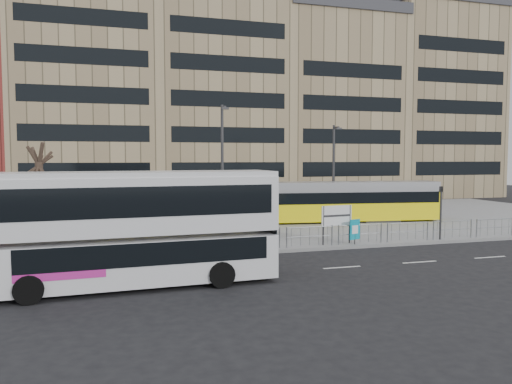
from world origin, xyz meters
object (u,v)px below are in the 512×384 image
object	(u,v)px
lamp_post_east	(334,168)
tram	(272,203)
lamp_post_west	(222,163)
traffic_light_east	(441,206)
ad_panel	(355,230)
pedestrian	(141,230)
double_decker_bus	(131,225)
station_sign	(337,217)
bare_tree	(38,141)
traffic_light_west	(90,214)

from	to	relation	value
lamp_post_east	tram	bearing A→B (deg)	-169.15
lamp_post_west	tram	bearing A→B (deg)	37.43
traffic_light_east	lamp_post_west	size ratio (longest dim) A/B	0.39
ad_panel	pedestrian	bearing A→B (deg)	147.28
pedestrian	traffic_light_east	size ratio (longest dim) A/B	0.55
double_decker_bus	lamp_post_west	xyz separation A→B (m)	(6.08, 11.46, 2.17)
station_sign	pedestrian	xyz separation A→B (m)	(-10.36, 2.35, -0.62)
traffic_light_east	lamp_post_west	bearing A→B (deg)	153.17
tram	bare_tree	xyz separation A→B (m)	(-15.18, -2.77, 4.23)
station_sign	traffic_light_west	bearing A→B (deg)	171.44
ad_panel	lamp_post_east	distance (m)	11.79
pedestrian	lamp_post_west	world-z (taller)	lamp_post_west
traffic_light_east	bare_tree	size ratio (longest dim) A/B	0.41
bare_tree	pedestrian	bearing A→B (deg)	-37.29
traffic_light_east	lamp_post_east	xyz separation A→B (m)	(-1.78, 10.61, 2.00)
tram	pedestrian	size ratio (longest dim) A/B	14.67
traffic_light_west	double_decker_bus	bearing A→B (deg)	-56.28
double_decker_bus	traffic_light_west	size ratio (longest dim) A/B	3.56
lamp_post_east	traffic_light_west	bearing A→B (deg)	-151.27
double_decker_bus	lamp_post_west	bearing A→B (deg)	59.57
pedestrian	lamp_post_east	world-z (taller)	lamp_post_east
traffic_light_east	traffic_light_west	bearing A→B (deg)	178.48
pedestrian	bare_tree	size ratio (longest dim) A/B	0.22
pedestrian	double_decker_bus	bearing A→B (deg)	150.01
double_decker_bus	station_sign	distance (m)	12.48
pedestrian	lamp_post_east	bearing A→B (deg)	-86.35
traffic_light_west	lamp_post_east	distance (m)	20.07
lamp_post_east	station_sign	bearing A→B (deg)	-114.34
tram	bare_tree	world-z (taller)	bare_tree
traffic_light_west	lamp_post_west	xyz separation A→B (m)	(7.77, 5.19, 2.42)
station_sign	pedestrian	size ratio (longest dim) A/B	1.24
tram	lamp_post_west	distance (m)	6.28
ad_panel	station_sign	bearing A→B (deg)	137.09
tram	traffic_light_east	xyz separation A→B (m)	(7.11, -9.59, 0.49)
station_sign	lamp_post_west	distance (m)	8.32
station_sign	ad_panel	xyz separation A→B (m)	(0.90, -0.40, -0.67)
bare_tree	traffic_light_west	bearing A→B (deg)	-62.73
pedestrian	lamp_post_east	size ratio (longest dim) A/B	0.24
ad_panel	bare_tree	bearing A→B (deg)	138.55
ad_panel	traffic_light_east	xyz separation A→B (m)	(5.54, 0.10, 1.17)
traffic_light_east	lamp_post_west	xyz separation A→B (m)	(-11.52, 6.21, 2.42)
traffic_light_east	bare_tree	xyz separation A→B (m)	(-22.29, 6.82, 3.74)
pedestrian	lamp_post_east	xyz separation A→B (m)	(15.03, 7.96, 3.12)
traffic_light_west	lamp_post_west	size ratio (longest dim) A/B	0.39
lamp_post_west	lamp_post_east	xyz separation A→B (m)	(9.74, 4.40, -0.41)
traffic_light_east	lamp_post_east	distance (m)	10.94
traffic_light_west	bare_tree	xyz separation A→B (m)	(-2.99, 5.81, 3.74)
tram	station_sign	world-z (taller)	tram
station_sign	lamp_post_east	xyz separation A→B (m)	(4.66, 10.31, 2.50)
traffic_light_east	tram	bearing A→B (deg)	128.02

